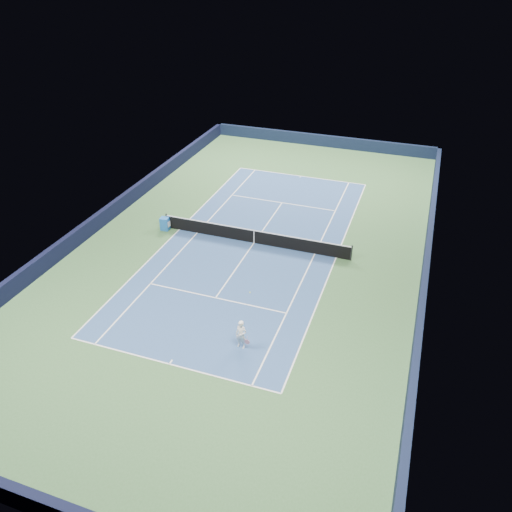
% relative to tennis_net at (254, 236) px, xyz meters
% --- Properties ---
extents(ground, '(40.00, 40.00, 0.00)m').
position_rel_tennis_net_xyz_m(ground, '(0.00, 0.00, -0.50)').
color(ground, '#345A31').
rests_on(ground, ground).
extents(wall_far, '(22.00, 0.35, 1.10)m').
position_rel_tennis_net_xyz_m(wall_far, '(0.00, 19.82, 0.05)').
color(wall_far, black).
rests_on(wall_far, ground).
extents(wall_near, '(22.00, 0.35, 1.10)m').
position_rel_tennis_net_xyz_m(wall_near, '(0.00, -19.82, 0.05)').
color(wall_near, black).
rests_on(wall_near, ground).
extents(wall_right, '(0.35, 40.00, 1.10)m').
position_rel_tennis_net_xyz_m(wall_right, '(10.82, 0.00, 0.05)').
color(wall_right, '#111933').
rests_on(wall_right, ground).
extents(wall_left, '(0.35, 40.00, 1.10)m').
position_rel_tennis_net_xyz_m(wall_left, '(-10.82, 0.00, 0.05)').
color(wall_left, black).
rests_on(wall_left, ground).
extents(court_surface, '(10.97, 23.77, 0.01)m').
position_rel_tennis_net_xyz_m(court_surface, '(0.00, 0.00, -0.50)').
color(court_surface, navy).
rests_on(court_surface, ground).
extents(baseline_far, '(10.97, 0.08, 0.00)m').
position_rel_tennis_net_xyz_m(baseline_far, '(0.00, 11.88, -0.50)').
color(baseline_far, white).
rests_on(baseline_far, ground).
extents(baseline_near, '(10.97, 0.08, 0.00)m').
position_rel_tennis_net_xyz_m(baseline_near, '(0.00, -11.88, -0.50)').
color(baseline_near, white).
rests_on(baseline_near, ground).
extents(sideline_doubles_right, '(0.08, 23.77, 0.00)m').
position_rel_tennis_net_xyz_m(sideline_doubles_right, '(5.49, 0.00, -0.50)').
color(sideline_doubles_right, white).
rests_on(sideline_doubles_right, ground).
extents(sideline_doubles_left, '(0.08, 23.77, 0.00)m').
position_rel_tennis_net_xyz_m(sideline_doubles_left, '(-5.49, 0.00, -0.50)').
color(sideline_doubles_left, white).
rests_on(sideline_doubles_left, ground).
extents(sideline_singles_right, '(0.08, 23.77, 0.00)m').
position_rel_tennis_net_xyz_m(sideline_singles_right, '(4.12, 0.00, -0.50)').
color(sideline_singles_right, white).
rests_on(sideline_singles_right, ground).
extents(sideline_singles_left, '(0.08, 23.77, 0.00)m').
position_rel_tennis_net_xyz_m(sideline_singles_left, '(-4.12, 0.00, -0.50)').
color(sideline_singles_left, white).
rests_on(sideline_singles_left, ground).
extents(service_line_far, '(8.23, 0.08, 0.00)m').
position_rel_tennis_net_xyz_m(service_line_far, '(0.00, 6.40, -0.50)').
color(service_line_far, white).
rests_on(service_line_far, ground).
extents(service_line_near, '(8.23, 0.08, 0.00)m').
position_rel_tennis_net_xyz_m(service_line_near, '(0.00, -6.40, -0.50)').
color(service_line_near, white).
rests_on(service_line_near, ground).
extents(center_service_line, '(0.08, 12.80, 0.00)m').
position_rel_tennis_net_xyz_m(center_service_line, '(0.00, 0.00, -0.50)').
color(center_service_line, white).
rests_on(center_service_line, ground).
extents(center_mark_far, '(0.08, 0.30, 0.00)m').
position_rel_tennis_net_xyz_m(center_mark_far, '(0.00, 11.73, -0.50)').
color(center_mark_far, white).
rests_on(center_mark_far, ground).
extents(center_mark_near, '(0.08, 0.30, 0.00)m').
position_rel_tennis_net_xyz_m(center_mark_near, '(0.00, -11.73, -0.50)').
color(center_mark_near, white).
rests_on(center_mark_near, ground).
extents(tennis_net, '(12.90, 0.10, 1.07)m').
position_rel_tennis_net_xyz_m(tennis_net, '(0.00, 0.00, 0.00)').
color(tennis_net, black).
rests_on(tennis_net, ground).
extents(sponsor_cube, '(0.62, 0.55, 0.90)m').
position_rel_tennis_net_xyz_m(sponsor_cube, '(-6.40, -0.30, -0.05)').
color(sponsor_cube, blue).
rests_on(sponsor_cube, ground).
extents(tennis_player, '(0.76, 1.25, 2.66)m').
position_rel_tennis_net_xyz_m(tennis_player, '(2.78, -9.65, 0.28)').
color(tennis_player, white).
rests_on(tennis_player, ground).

